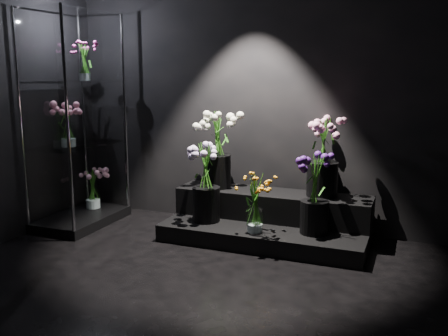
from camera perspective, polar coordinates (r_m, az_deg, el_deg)
The scene contains 12 objects.
floor at distance 3.39m, azimuth -6.41°, elevation -15.87°, with size 4.00×4.00×0.00m, color black.
wall_back at distance 4.87m, azimuth 4.52°, elevation 9.54°, with size 4.00×4.00×0.00m, color black.
display_riser at distance 4.67m, azimuth 5.12°, elevation -5.89°, with size 1.83×0.81×0.41m.
display_case at distance 5.10m, azimuth -16.53°, elevation 5.17°, with size 0.57×0.95×2.09m.
bouquet_orange_bells at distance 4.29m, azimuth 3.58°, elevation -3.97°, with size 0.31×0.31×0.52m.
bouquet_lilac at distance 4.57m, azimuth -2.06°, elevation -1.18°, with size 0.42×0.42×0.72m.
bouquet_purple at distance 4.30m, azimuth 10.39°, elevation -2.68°, with size 0.33×0.33×0.68m.
bouquet_cream_roses at distance 4.79m, azimuth -0.72°, elevation 2.77°, with size 0.38×0.38×0.75m.
bouquet_pink_roses at distance 4.56m, azimuth 11.27°, elevation 1.55°, with size 0.47×0.47×0.70m.
bouquet_case_pink at distance 4.97m, azimuth -17.47°, elevation 5.02°, with size 0.40×0.40×0.45m.
bouquet_case_magenta at distance 5.17m, azimuth -15.72°, elevation 11.74°, with size 0.24×0.24×0.38m.
bouquet_case_base_pink at distance 5.43m, azimuth -14.82°, elevation -2.07°, with size 0.42×0.42×0.44m.
Camera 1 is at (1.45, -2.65, 1.54)m, focal length 40.00 mm.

